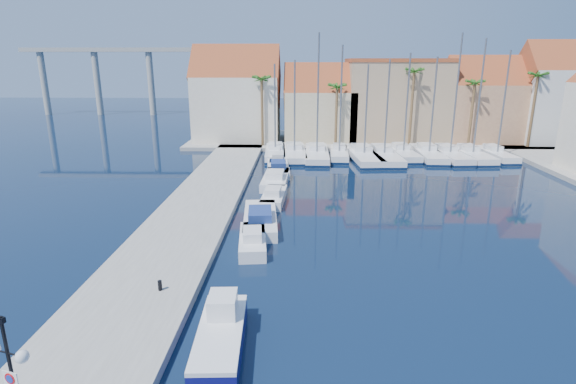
{
  "coord_description": "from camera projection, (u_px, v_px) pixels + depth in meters",
  "views": [
    {
      "loc": [
        -0.74,
        -19.01,
        11.64
      ],
      "look_at": [
        -1.59,
        10.54,
        3.0
      ],
      "focal_mm": 28.0,
      "sensor_mm": 36.0,
      "label": 1
    }
  ],
  "objects": [
    {
      "name": "shore_north",
      "position": [
        372.0,
        140.0,
        67.19
      ],
      "size": [
        54.0,
        16.0,
        0.5
      ],
      "primitive_type": "cube",
      "color": "gray",
      "rests_on": "ground"
    },
    {
      "name": "sailboat_7",
      "position": [
        428.0,
        154.0,
        55.78
      ],
      "size": [
        2.95,
        10.3,
        12.15
      ],
      "rotation": [
        0.0,
        0.0,
        -0.02
      ],
      "color": "white",
      "rests_on": "ground"
    },
    {
      "name": "motorboat_west_4",
      "position": [
        278.0,
        168.0,
        48.52
      ],
      "size": [
        2.78,
        7.14,
        1.4
      ],
      "rotation": [
        0.0,
        0.0,
        0.08
      ],
      "color": "white",
      "rests_on": "ground"
    },
    {
      "name": "motorboat_west_0",
      "position": [
        253.0,
        240.0,
        29.01
      ],
      "size": [
        2.19,
        5.35,
        1.4
      ],
      "rotation": [
        0.0,
        0.0,
        0.1
      ],
      "color": "white",
      "rests_on": "ground"
    },
    {
      "name": "sailboat_10",
      "position": [
        495.0,
        154.0,
        55.37
      ],
      "size": [
        2.81,
        8.51,
        12.87
      ],
      "rotation": [
        0.0,
        0.0,
        0.07
      ],
      "color": "white",
      "rests_on": "ground"
    },
    {
      "name": "building_3",
      "position": [
        481.0,
        103.0,
        64.24
      ],
      "size": [
        10.3,
        8.0,
        12.0
      ],
      "color": "tan",
      "rests_on": "shore_north"
    },
    {
      "name": "palm_4",
      "position": [
        538.0,
        78.0,
        58.27
      ],
      "size": [
        2.6,
        2.6,
        10.65
      ],
      "color": "brown",
      "rests_on": "shore_north"
    },
    {
      "name": "sailboat_4",
      "position": [
        363.0,
        155.0,
        54.98
      ],
      "size": [
        3.98,
        11.74,
        11.3
      ],
      "rotation": [
        0.0,
        0.0,
        0.08
      ],
      "color": "white",
      "rests_on": "ground"
    },
    {
      "name": "building_2",
      "position": [
        395.0,
        99.0,
        65.42
      ],
      "size": [
        14.2,
        10.2,
        11.5
      ],
      "color": "tan",
      "rests_on": "shore_north"
    },
    {
      "name": "motorboat_west_6",
      "position": [
        275.0,
        152.0,
        57.28
      ],
      "size": [
        1.98,
        6.08,
        1.4
      ],
      "rotation": [
        0.0,
        0.0,
        -0.01
      ],
      "color": "white",
      "rests_on": "ground"
    },
    {
      "name": "sailboat_9",
      "position": [
        471.0,
        154.0,
        55.25
      ],
      "size": [
        3.22,
        9.92,
        14.18
      ],
      "rotation": [
        0.0,
        0.0,
        0.07
      ],
      "color": "white",
      "rests_on": "ground"
    },
    {
      "name": "sailboat_3",
      "position": [
        339.0,
        153.0,
        55.88
      ],
      "size": [
        2.6,
        8.25,
        13.46
      ],
      "rotation": [
        0.0,
        0.0,
        -0.05
      ],
      "color": "white",
      "rests_on": "ground"
    },
    {
      "name": "fishing_boat",
      "position": [
        221.0,
        334.0,
        18.81
      ],
      "size": [
        2.12,
        5.62,
        1.94
      ],
      "rotation": [
        0.0,
        0.0,
        0.05
      ],
      "color": "#10105F",
      "rests_on": "ground"
    },
    {
      "name": "palm_1",
      "position": [
        337.0,
        89.0,
        59.39
      ],
      "size": [
        2.6,
        2.6,
        9.15
      ],
      "color": "brown",
      "rests_on": "shore_north"
    },
    {
      "name": "sailboat_2",
      "position": [
        317.0,
        154.0,
        55.65
      ],
      "size": [
        2.98,
        10.7,
        14.81
      ],
      "rotation": [
        0.0,
        0.0,
        -0.01
      ],
      "color": "white",
      "rests_on": "ground"
    },
    {
      "name": "sailboat_8",
      "position": [
        448.0,
        154.0,
        55.3
      ],
      "size": [
        3.42,
        10.16,
        14.75
      ],
      "rotation": [
        0.0,
        0.0,
        0.08
      ],
      "color": "white",
      "rests_on": "ground"
    },
    {
      "name": "motorboat_west_5",
      "position": [
        278.0,
        160.0,
        52.57
      ],
      "size": [
        2.14,
        5.84,
        1.4
      ],
      "rotation": [
        0.0,
        0.0,
        0.05
      ],
      "color": "white",
      "rests_on": "ground"
    },
    {
      "name": "motorboat_west_2",
      "position": [
        274.0,
        196.0,
        38.4
      ],
      "size": [
        2.1,
        5.64,
        1.4
      ],
      "rotation": [
        0.0,
        0.0,
        -0.06
      ],
      "color": "white",
      "rests_on": "ground"
    },
    {
      "name": "sailboat_0",
      "position": [
        275.0,
        153.0,
        56.44
      ],
      "size": [
        2.94,
        9.45,
        11.35
      ],
      "rotation": [
        0.0,
        0.0,
        0.05
      ],
      "color": "white",
      "rests_on": "ground"
    },
    {
      "name": "palm_3",
      "position": [
        475.0,
        85.0,
        58.76
      ],
      "size": [
        2.6,
        2.6,
        9.65
      ],
      "color": "brown",
      "rests_on": "shore_north"
    },
    {
      "name": "building_1",
      "position": [
        320.0,
        107.0,
        65.04
      ],
      "size": [
        10.3,
        8.0,
        11.0
      ],
      "color": "#C1B188",
      "rests_on": "shore_north"
    },
    {
      "name": "viaduct",
      "position": [
        127.0,
        68.0,
        98.37
      ],
      "size": [
        48.0,
        2.2,
        14.45
      ],
      "color": "#9E9E99",
      "rests_on": "ground"
    },
    {
      "name": "building_4",
      "position": [
        549.0,
        96.0,
        62.72
      ],
      "size": [
        8.3,
        8.0,
        14.0
      ],
      "color": "silver",
      "rests_on": "shore_north"
    },
    {
      "name": "building_0",
      "position": [
        237.0,
        98.0,
        65.03
      ],
      "size": [
        12.3,
        9.0,
        13.5
      ],
      "color": "beige",
      "rests_on": "shore_north"
    },
    {
      "name": "sailboat_1",
      "position": [
        294.0,
        153.0,
        56.2
      ],
      "size": [
        3.27,
        10.6,
        11.76
      ],
      "rotation": [
        0.0,
        0.0,
        0.05
      ],
      "color": "white",
      "rests_on": "ground"
    },
    {
      "name": "sailboat_5",
      "position": [
        383.0,
        155.0,
        54.92
      ],
      "size": [
        3.42,
        11.38,
        11.87
      ],
      "rotation": [
        0.0,
        0.0,
        0.04
      ],
      "color": "white",
      "rests_on": "ground"
    },
    {
      "name": "ground",
      "position": [
        315.0,
        314.0,
        21.49
      ],
      "size": [
        260.0,
        260.0,
        0.0
      ],
      "primitive_type": "plane",
      "color": "black",
      "rests_on": "ground"
    },
    {
      "name": "motorboat_west_1",
      "position": [
        260.0,
        219.0,
        32.96
      ],
      "size": [
        2.97,
        7.52,
        1.4
      ],
      "rotation": [
        0.0,
        0.0,
        0.09
      ],
      "color": "white",
      "rests_on": "ground"
    },
    {
      "name": "motorboat_west_3",
      "position": [
        276.0,
        179.0,
        44.16
      ],
      "size": [
        2.6,
        7.38,
        1.4
      ],
      "rotation": [
        0.0,
        0.0,
        -0.04
      ],
      "color": "white",
      "rests_on": "ground"
    },
    {
      "name": "lamp_post",
      "position": [
        9.0,
        362.0,
        12.9
      ],
      "size": [
        1.42,
        0.69,
        4.3
      ],
      "rotation": [
        0.0,
        0.0,
        -0.29
      ],
      "color": "black",
      "rests_on": "quay_west"
    },
    {
      "name": "bollard",
      "position": [
        160.0,
        285.0,
        22.63
      ],
      "size": [
        0.21,
        0.21,
        0.53
      ],
      "primitive_type": "cylinder",
      "color": "black",
      "rests_on": "quay_west"
    },
    {
      "name": "palm_2",
      "position": [
        414.0,
        74.0,
        58.58
      ],
      "size": [
        2.6,
        2.6,
        11.15
      ],
      "color": "brown",
      "rests_on": "shore_north"
    },
    {
      "name": "palm_0",
      "position": [
        262.0,
        81.0,
        59.4
      ],
      "size": [
        2.6,
        2.6,
        10.15
      ],
      "color": "brown",
      "rests_on": "shore_north"
    },
    {
      "name": "quay_west",
      "position": [
        193.0,
        215.0,
        34.62
      ],
      "size": [
        6.0,
        77.0,
        0.5
      ],
      "primitive_type": "cube",
      "color": "gray",
      "rests_on": "ground"
    },
    {
      "name": "sailboat_6",
      "position": [
        402.0,
        153.0,
        56.21
      ],
      "size": [
        3.03,
        9.29,
        12.58
      ],
      "rotation": [
        0.0,
        0.0,
        0.07
      ],
      "color": "white",
      "rests_on": "ground"
    }
  ]
}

